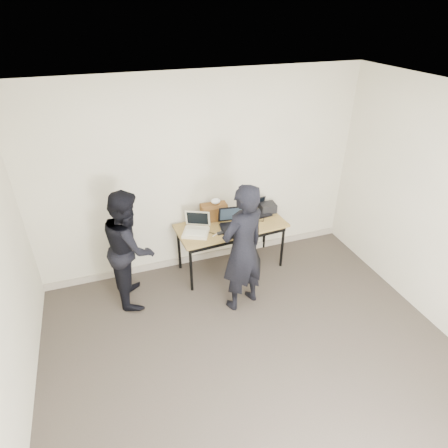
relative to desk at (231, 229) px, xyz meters
name	(u,v)px	position (x,y,z in m)	size (l,w,h in m)	color
room	(275,277)	(-0.31, -1.91, 0.69)	(4.60, 4.60, 2.80)	#3F3730
desk	(231,229)	(0.00, 0.00, 0.00)	(1.54, 0.75, 0.72)	olive
laptop_beige	(196,229)	(-0.51, -0.02, 0.11)	(0.44, 0.43, 0.27)	beige
laptop_center	(232,223)	(0.00, -0.04, 0.12)	(0.38, 0.37, 0.26)	black
laptop_right	(258,210)	(0.48, 0.19, 0.11)	(0.33, 0.32, 0.22)	black
leather_satchel	(214,212)	(-0.18, 0.23, 0.19)	(0.37, 0.19, 0.25)	brown
tissue	(216,201)	(-0.15, 0.23, 0.34)	(0.13, 0.10, 0.08)	white
equipment_box	(268,208)	(0.63, 0.19, 0.12)	(0.22, 0.19, 0.13)	black
power_brick	(220,233)	(-0.22, -0.17, 0.07)	(0.08, 0.05, 0.03)	black
cables	(234,226)	(0.03, -0.04, 0.06)	(1.15, 0.38, 0.01)	silver
person_typist	(243,249)	(-0.13, -0.75, 0.18)	(0.61, 0.40, 1.68)	black
person_observer	(130,247)	(-1.39, -0.15, 0.10)	(0.74, 0.58, 1.53)	black
baseboard	(204,256)	(-0.31, 0.33, -0.61)	(4.50, 0.03, 0.10)	#AB9F8D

